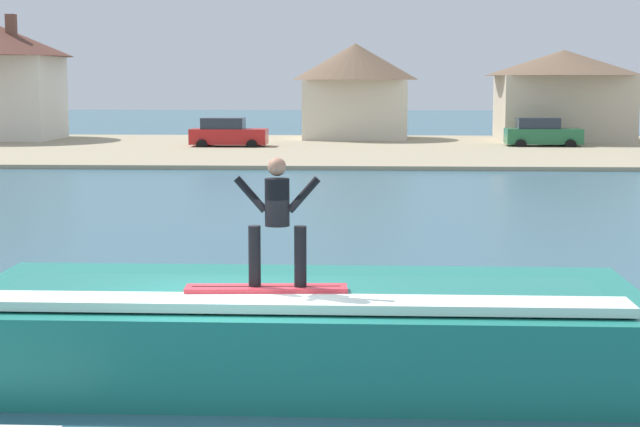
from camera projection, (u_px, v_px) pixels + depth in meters
name	position (u px, v px, depth m)	size (l,w,h in m)	color
ground_plane	(232.00, 398.00, 13.20)	(260.00, 260.00, 0.00)	#366072
wave_crest	(303.00, 329.00, 14.28)	(9.24, 3.93, 1.30)	#1E7C6F
surfboard	(266.00, 289.00, 13.47)	(2.12, 0.55, 0.06)	#D8333F
surfer	(277.00, 215.00, 13.34)	(1.12, 0.32, 1.68)	black
shoreline_bank	(342.00, 149.00, 59.84)	(120.00, 26.56, 0.19)	tan
car_near_shore	(228.00, 133.00, 60.67)	(4.47, 2.18, 1.86)	red
car_far_shore	(542.00, 133.00, 60.93)	(4.40, 2.19, 1.86)	#23663D
house_gabled_white	(563.00, 91.00, 65.91)	(9.98, 9.98, 5.95)	beige
house_small_cottage	(355.00, 85.00, 68.43)	(8.34, 8.34, 6.44)	beige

